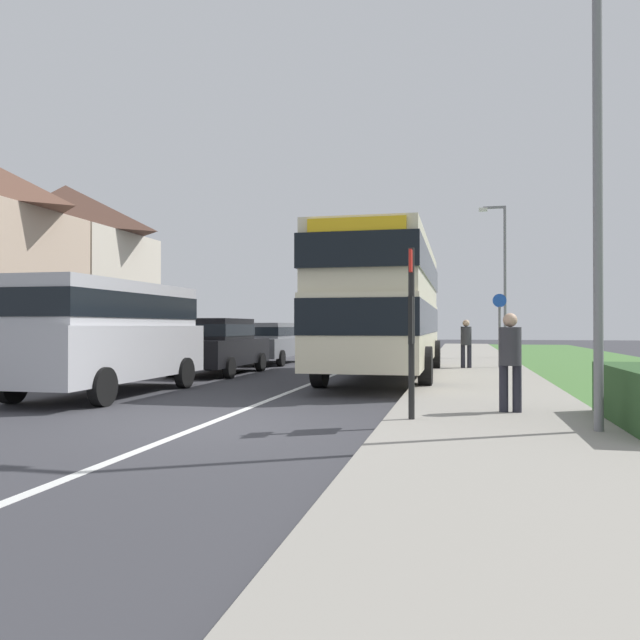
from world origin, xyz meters
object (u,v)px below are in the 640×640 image
Objects in this scene: cycle_route_sign at (500,327)px; double_decker_bus at (385,302)px; pedestrian_at_stop at (510,357)px; bus_stop_sign at (411,321)px; parked_car_grey at (268,341)px; parked_van_silver at (108,329)px; street_lamp_mid at (502,270)px; street_lamp_near at (588,138)px; pedestrian_walking_away at (466,341)px; parked_car_black at (217,344)px.

double_decker_bus is at bearing -131.17° from cycle_route_sign.
bus_stop_sign reaches higher than pedestrian_at_stop.
double_decker_bus reaches higher than cycle_route_sign.
parked_car_grey is (-5.21, 5.70, -1.26)m from double_decker_bus.
parked_van_silver is 7.19m from bus_stop_sign.
bus_stop_sign is at bearing -97.60° from street_lamp_mid.
cycle_route_sign is at bearing 80.70° from bus_stop_sign.
street_lamp_mid is at bearing 89.47° from street_lamp_near.
parked_car_grey is 7.82m from pedestrian_walking_away.
double_decker_bus reaches higher than bus_stop_sign.
parked_car_grey is at bearing 115.16° from bus_stop_sign.
pedestrian_walking_away is at bearing 49.22° from parked_van_silver.
pedestrian_walking_away is (7.40, 2.85, 0.05)m from parked_car_black.
pedestrian_walking_away is at bearing 93.08° from pedestrian_at_stop.
bus_stop_sign is (6.51, -8.66, 0.61)m from parked_car_black.
bus_stop_sign is at bearing -99.30° from cycle_route_sign.
street_lamp_mid reaches higher than pedestrian_walking_away.
bus_stop_sign is 3.34m from street_lamp_near.
street_lamp_near reaches higher than pedestrian_walking_away.
street_lamp_near reaches higher than parked_car_black.
street_lamp_near is (8.92, -3.33, 2.49)m from parked_van_silver.
parked_car_grey is (-0.03, 5.27, -0.05)m from parked_car_black.
parked_car_grey is 1.80× the size of cycle_route_sign.
parked_car_black is 13.72m from street_lamp_mid.
street_lamp_near is (0.85, -1.58, 2.92)m from pedestrian_at_stop.
street_lamp_near is 19.12m from street_lamp_mid.
bus_stop_sign is at bearing -64.84° from parked_car_grey.
street_lamp_near is at bearing -67.41° from double_decker_bus.
double_decker_bus is 1.53× the size of street_lamp_near.
parked_car_black is at bearing 126.93° from bus_stop_sign.
pedestrian_at_stop is 3.43m from street_lamp_near.
street_lamp_near is at bearing -88.44° from cycle_route_sign.
parked_car_black is 1.01× the size of parked_car_grey.
street_lamp_mid is at bearing 27.39° from parked_car_grey.
cycle_route_sign is at bearing -94.49° from street_lamp_mid.
street_lamp_near is (8.85, -14.44, 3.02)m from parked_car_grey.
cycle_route_sign reaches higher than pedestrian_at_stop.
pedestrian_at_stop is 0.66× the size of cycle_route_sign.
pedestrian_walking_away is 1.26m from cycle_route_sign.
parked_car_grey is at bearing 162.03° from pedestrian_walking_away.
parked_car_grey is 15.40m from bus_stop_sign.
street_lamp_near is 1.01× the size of street_lamp_mid.
parked_van_silver reaches higher than pedestrian_at_stop.
street_lamp_near reaches higher than pedestrian_at_stop.
pedestrian_at_stop is at bearing -92.67° from cycle_route_sign.
parked_van_silver reaches higher than pedestrian_walking_away.
double_decker_bus is at bearing -110.20° from street_lamp_mid.
street_lamp_near reaches higher than cycle_route_sign.
pedestrian_walking_away is (7.44, -2.41, 0.10)m from parked_car_grey.
parked_van_silver is at bearing 159.52° from street_lamp_near.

